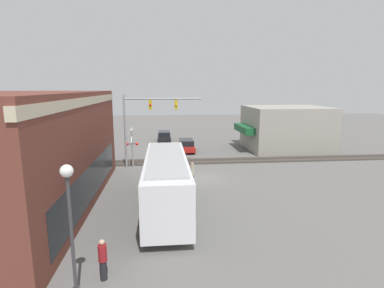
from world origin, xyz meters
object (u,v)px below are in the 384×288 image
city_bus (166,180)px  parked_car_black (164,137)px  pedestrian_near_bus (192,174)px  crossing_signal (132,144)px  streetlamp (71,222)px  parked_car_red (186,146)px  pedestrian_by_lamp (103,259)px

city_bus → parked_car_black: city_bus is taller
parked_car_black → pedestrian_near_bus: 20.15m
parked_car_black → crossing_signal: bearing=167.6°
crossing_signal → parked_car_black: 14.44m
streetlamp → parked_car_red: streetlamp is taller
city_bus → parked_car_red: size_ratio=2.25×
streetlamp → parked_car_black: streetlamp is taller
parked_car_red → parked_car_black: bearing=20.2°
crossing_signal → parked_car_black: size_ratio=0.82×
pedestrian_by_lamp → pedestrian_near_bus: bearing=-22.5°
streetlamp → crossing_signal: bearing=-0.8°
parked_car_black → pedestrian_by_lamp: pedestrian_by_lamp is taller
streetlamp → pedestrian_near_bus: size_ratio=2.71×
crossing_signal → parked_car_black: (14.01, -3.09, -1.62)m
streetlamp → parked_car_black: 32.64m
crossing_signal → pedestrian_by_lamp: bearing=-178.4°
parked_car_black → pedestrian_by_lamp: size_ratio=2.69×
pedestrian_near_bus → city_bus: bearing=154.5°
pedestrian_by_lamp → pedestrian_near_bus: (11.22, -4.64, 0.08)m
pedestrian_by_lamp → parked_car_black: bearing=-4.8°
streetlamp → pedestrian_by_lamp: size_ratio=2.93×
parked_car_red → pedestrian_near_bus: 13.01m
crossing_signal → streetlamp: size_ratio=0.75×
pedestrian_by_lamp → pedestrian_near_bus: size_ratio=0.92×
parked_car_red → pedestrian_by_lamp: bearing=167.9°
crossing_signal → pedestrian_near_bus: (-6.03, -5.13, -1.33)m
pedestrian_by_lamp → streetlamp: bearing=146.3°
city_bus → streetlamp: size_ratio=2.11×
city_bus → pedestrian_near_bus: size_ratio=5.71×
crossing_signal → pedestrian_by_lamp: size_ratio=2.21×
streetlamp → parked_car_black: (32.38, -3.35, -2.33)m
streetlamp → pedestrian_near_bus: (12.34, -5.39, -2.05)m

